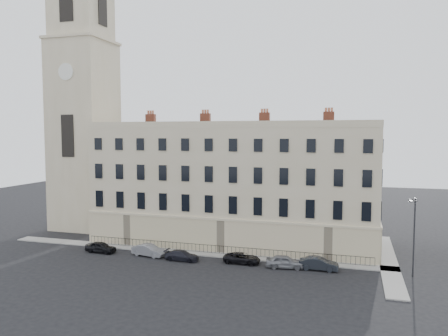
# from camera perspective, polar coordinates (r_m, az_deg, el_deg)

# --- Properties ---
(ground) EXTENTS (160.00, 160.00, 0.00)m
(ground) POSITION_cam_1_polar(r_m,az_deg,el_deg) (46.41, 4.65, -13.49)
(ground) COLOR black
(ground) RESTS_ON ground
(terrace) EXTENTS (36.22, 12.22, 17.00)m
(terrace) POSITION_cam_1_polar(r_m,az_deg,el_deg) (57.58, 1.36, -2.29)
(terrace) COLOR #C5B692
(terrace) RESTS_ON ground
(church_tower) EXTENTS (8.00, 8.13, 44.00)m
(church_tower) POSITION_cam_1_polar(r_m,az_deg,el_deg) (69.39, -17.86, 7.90)
(church_tower) COLOR #C5B692
(church_tower) RESTS_ON ground
(pavement_terrace) EXTENTS (48.00, 2.00, 0.12)m
(pavement_terrace) POSITION_cam_1_polar(r_m,az_deg,el_deg) (53.77, -4.88, -10.89)
(pavement_terrace) COLOR gray
(pavement_terrace) RESTS_ON ground
(pavement_east_return) EXTENTS (2.00, 24.00, 0.12)m
(pavement_east_return) POSITION_cam_1_polar(r_m,az_deg,el_deg) (53.29, 20.62, -11.31)
(pavement_east_return) COLOR gray
(pavement_east_return) RESTS_ON ground
(railings) EXTENTS (35.00, 0.04, 0.96)m
(railings) POSITION_cam_1_polar(r_m,az_deg,el_deg) (52.72, -0.60, -10.63)
(railings) COLOR black
(railings) RESTS_ON ground
(car_a) EXTENTS (3.88, 1.71, 1.30)m
(car_a) POSITION_cam_1_polar(r_m,az_deg,el_deg) (55.53, -15.79, -9.91)
(car_a) COLOR black
(car_a) RESTS_ON ground
(car_b) EXTENTS (4.32, 2.13, 1.36)m
(car_b) POSITION_cam_1_polar(r_m,az_deg,el_deg) (52.75, -9.80, -10.54)
(car_b) COLOR gray
(car_b) RESTS_ON ground
(car_c) EXTENTS (3.96, 1.65, 1.14)m
(car_c) POSITION_cam_1_polar(r_m,az_deg,el_deg) (50.55, -5.54, -11.30)
(car_c) COLOR black
(car_c) RESTS_ON ground
(car_d) EXTENTS (4.12, 1.93, 1.14)m
(car_d) POSITION_cam_1_polar(r_m,az_deg,el_deg) (49.34, 2.36, -11.68)
(car_d) COLOR black
(car_d) RESTS_ON ground
(car_e) EXTENTS (4.22, 2.14, 1.38)m
(car_e) POSITION_cam_1_polar(r_m,az_deg,el_deg) (48.06, 7.95, -12.02)
(car_e) COLOR gray
(car_e) RESTS_ON ground
(car_f) EXTENTS (4.10, 1.45, 1.35)m
(car_f) POSITION_cam_1_polar(r_m,az_deg,el_deg) (48.02, 12.27, -12.12)
(car_f) COLOR #1F232A
(car_f) RESTS_ON ground
(streetlamp) EXTENTS (0.83, 1.62, 7.96)m
(streetlamp) POSITION_cam_1_polar(r_m,az_deg,el_deg) (47.73, 23.54, -7.86)
(streetlamp) COLOR #2F3034
(streetlamp) RESTS_ON ground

